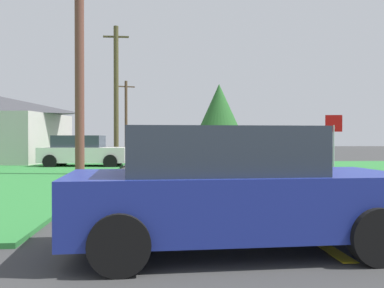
{
  "coord_description": "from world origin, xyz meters",
  "views": [
    {
      "loc": [
        -2.25,
        -19.95,
        1.47
      ],
      "look_at": [
        -0.5,
        3.1,
        1.18
      ],
      "focal_mm": 40.88,
      "sensor_mm": 36.0,
      "label": 1
    }
  ],
  "objects_px": {
    "car_behind_on_main_road": "(230,189)",
    "utility_pole_mid": "(116,91)",
    "oak_tree_left": "(219,110)",
    "stop_sign": "(334,132)",
    "parked_car_near_building": "(83,151)",
    "car_approaching_junction": "(204,148)",
    "utility_pole_near": "(80,72)",
    "utility_pole_far": "(126,116)"
  },
  "relations": [
    {
      "from": "utility_pole_near",
      "to": "utility_pole_far",
      "type": "xyz_separation_m",
      "value": [
        -0.27,
        27.83,
        -0.25
      ]
    },
    {
      "from": "utility_pole_near",
      "to": "parked_car_near_building",
      "type": "bearing_deg",
      "value": 98.17
    },
    {
      "from": "car_approaching_junction",
      "to": "car_behind_on_main_road",
      "type": "distance_m",
      "value": 23.25
    },
    {
      "from": "car_behind_on_main_road",
      "to": "utility_pole_far",
      "type": "bearing_deg",
      "value": 93.16
    },
    {
      "from": "parked_car_near_building",
      "to": "oak_tree_left",
      "type": "height_order",
      "value": "oak_tree_left"
    },
    {
      "from": "parked_car_near_building",
      "to": "utility_pole_far",
      "type": "xyz_separation_m",
      "value": [
        0.48,
        22.63,
        3.0
      ]
    },
    {
      "from": "car_approaching_junction",
      "to": "parked_car_near_building",
      "type": "bearing_deg",
      "value": 46.16
    },
    {
      "from": "car_approaching_junction",
      "to": "utility_pole_near",
      "type": "height_order",
      "value": "utility_pole_near"
    },
    {
      "from": "car_approaching_junction",
      "to": "oak_tree_left",
      "type": "bearing_deg",
      "value": -98.71
    },
    {
      "from": "stop_sign",
      "to": "utility_pole_near",
      "type": "bearing_deg",
      "value": 15.42
    },
    {
      "from": "utility_pole_far",
      "to": "parked_car_near_building",
      "type": "bearing_deg",
      "value": -91.2
    },
    {
      "from": "stop_sign",
      "to": "car_approaching_junction",
      "type": "height_order",
      "value": "stop_sign"
    },
    {
      "from": "car_approaching_junction",
      "to": "oak_tree_left",
      "type": "relative_size",
      "value": 0.66
    },
    {
      "from": "parked_car_near_building",
      "to": "car_behind_on_main_road",
      "type": "relative_size",
      "value": 1.01
    },
    {
      "from": "parked_car_near_building",
      "to": "utility_pole_far",
      "type": "distance_m",
      "value": 22.83
    },
    {
      "from": "utility_pole_mid",
      "to": "oak_tree_left",
      "type": "xyz_separation_m",
      "value": [
        8.79,
        10.37,
        -0.59
      ]
    },
    {
      "from": "utility_pole_mid",
      "to": "parked_car_near_building",
      "type": "bearing_deg",
      "value": -95.36
    },
    {
      "from": "stop_sign",
      "to": "car_approaching_junction",
      "type": "xyz_separation_m",
      "value": [
        -4.81,
        9.82,
        -0.97
      ]
    },
    {
      "from": "car_behind_on_main_road",
      "to": "utility_pole_far",
      "type": "distance_m",
      "value": 39.84
    },
    {
      "from": "stop_sign",
      "to": "utility_pole_near",
      "type": "height_order",
      "value": "utility_pole_near"
    },
    {
      "from": "car_behind_on_main_road",
      "to": "utility_pole_far",
      "type": "xyz_separation_m",
      "value": [
        -4.29,
        39.5,
        3.0
      ]
    },
    {
      "from": "car_approaching_junction",
      "to": "car_behind_on_main_road",
      "type": "xyz_separation_m",
      "value": [
        -2.06,
        -23.16,
        -0.0
      ]
    },
    {
      "from": "car_approaching_junction",
      "to": "car_behind_on_main_road",
      "type": "relative_size",
      "value": 1.0
    },
    {
      "from": "utility_pole_near",
      "to": "utility_pole_far",
      "type": "relative_size",
      "value": 1.08
    },
    {
      "from": "utility_pole_near",
      "to": "car_approaching_junction",
      "type": "bearing_deg",
      "value": 62.12
    },
    {
      "from": "car_behind_on_main_road",
      "to": "car_approaching_junction",
      "type": "bearing_deg",
      "value": 81.87
    },
    {
      "from": "car_behind_on_main_road",
      "to": "utility_pole_mid",
      "type": "bearing_deg",
      "value": 95.74
    },
    {
      "from": "utility_pole_near",
      "to": "utility_pole_far",
      "type": "distance_m",
      "value": 27.84
    },
    {
      "from": "stop_sign",
      "to": "parked_car_near_building",
      "type": "relative_size",
      "value": 0.57
    },
    {
      "from": "car_behind_on_main_road",
      "to": "oak_tree_left",
      "type": "bearing_deg",
      "value": 79.3
    },
    {
      "from": "car_approaching_junction",
      "to": "car_behind_on_main_road",
      "type": "bearing_deg",
      "value": 88.45
    },
    {
      "from": "utility_pole_near",
      "to": "utility_pole_mid",
      "type": "height_order",
      "value": "utility_pole_mid"
    },
    {
      "from": "utility_pole_near",
      "to": "utility_pole_mid",
      "type": "distance_m",
      "value": 13.94
    },
    {
      "from": "car_approaching_junction",
      "to": "oak_tree_left",
      "type": "xyz_separation_m",
      "value": [
        2.77,
        12.79,
        3.4
      ]
    },
    {
      "from": "stop_sign",
      "to": "oak_tree_left",
      "type": "bearing_deg",
      "value": -78.14
    },
    {
      "from": "stop_sign",
      "to": "utility_pole_mid",
      "type": "height_order",
      "value": "utility_pole_mid"
    },
    {
      "from": "parked_car_near_building",
      "to": "utility_pole_mid",
      "type": "xyz_separation_m",
      "value": [
        0.82,
        8.71,
        3.99
      ]
    },
    {
      "from": "car_approaching_junction",
      "to": "parked_car_near_building",
      "type": "xyz_separation_m",
      "value": [
        -6.83,
        -6.29,
        0.0
      ]
    },
    {
      "from": "car_behind_on_main_road",
      "to": "parked_car_near_building",
      "type": "bearing_deg",
      "value": 102.74
    },
    {
      "from": "parked_car_near_building",
      "to": "car_behind_on_main_road",
      "type": "xyz_separation_m",
      "value": [
        4.77,
        -16.87,
        -0.0
      ]
    },
    {
      "from": "utility_pole_mid",
      "to": "stop_sign",
      "type": "bearing_deg",
      "value": -48.52
    },
    {
      "from": "car_behind_on_main_road",
      "to": "oak_tree_left",
      "type": "xyz_separation_m",
      "value": [
        4.83,
        35.95,
        3.4
      ]
    }
  ]
}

